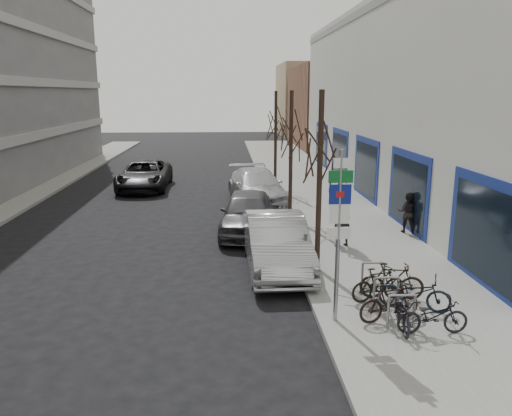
{
  "coord_description": "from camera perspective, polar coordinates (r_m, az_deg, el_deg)",
  "views": [
    {
      "loc": [
        -0.14,
        -10.79,
        5.42
      ],
      "look_at": [
        0.76,
        3.9,
        2.0
      ],
      "focal_mm": 35.0,
      "sensor_mm": 36.0,
      "label": 1
    }
  ],
  "objects": [
    {
      "name": "meter_back",
      "position": [
        25.3,
        1.75,
        2.82
      ],
      "size": [
        0.1,
        0.08,
        1.27
      ],
      "color": "gray",
      "rests_on": "sidewalk_east"
    },
    {
      "name": "brick_building_far",
      "position": [
        52.48,
        11.22,
        11.28
      ],
      "size": [
        12.0,
        14.0,
        8.0
      ],
      "primitive_type": "cube",
      "color": "brown",
      "rests_on": "ground"
    },
    {
      "name": "highway_sign_pole",
      "position": [
        11.46,
        9.43,
        -2.06
      ],
      "size": [
        0.55,
        0.1,
        4.2
      ],
      "color": "gray",
      "rests_on": "ground"
    },
    {
      "name": "pedestrian_near",
      "position": [
        17.54,
        9.8,
        -1.26
      ],
      "size": [
        0.83,
        0.68,
        1.96
      ],
      "primitive_type": "imported",
      "rotation": [
        0.0,
        0.0,
        3.48
      ],
      "color": "black",
      "rests_on": "sidewalk_east"
    },
    {
      "name": "bike_near_left",
      "position": [
        12.06,
        16.45,
        -10.88
      ],
      "size": [
        0.7,
        1.62,
        0.96
      ],
      "primitive_type": "imported",
      "rotation": [
        0.0,
        0.0,
        -0.15
      ],
      "color": "black",
      "rests_on": "sidewalk_east"
    },
    {
      "name": "bike_near_right",
      "position": [
        12.28,
        15.02,
        -10.32
      ],
      "size": [
        1.66,
        0.84,
        0.96
      ],
      "primitive_type": "imported",
      "rotation": [
        0.0,
        0.0,
        1.81
      ],
      "color": "black",
      "rests_on": "sidewalk_east"
    },
    {
      "name": "bike_far_curb",
      "position": [
        11.97,
        19.56,
        -11.24
      ],
      "size": [
        1.61,
        0.51,
        0.98
      ],
      "primitive_type": "imported",
      "rotation": [
        0.0,
        0.0,
        1.55
      ],
      "color": "black",
      "rests_on": "sidewalk_east"
    },
    {
      "name": "meter_mid",
      "position": [
        19.94,
        3.19,
        0.01
      ],
      "size": [
        0.1,
        0.08,
        1.27
      ],
      "color": "gray",
      "rests_on": "sidewalk_east"
    },
    {
      "name": "lane_car",
      "position": [
        29.34,
        -12.61,
        3.72
      ],
      "size": [
        2.7,
        5.84,
        1.62
      ],
      "primitive_type": "imported",
      "rotation": [
        0.0,
        0.0,
        0.0
      ],
      "color": "black",
      "rests_on": "ground"
    },
    {
      "name": "bike_rack",
      "position": [
        12.96,
        14.65,
        -8.92
      ],
      "size": [
        0.66,
        2.26,
        0.83
      ],
      "color": "gray",
      "rests_on": "sidewalk_east"
    },
    {
      "name": "bike_mid_curb",
      "position": [
        13.05,
        17.69,
        -8.85
      ],
      "size": [
        1.81,
        1.17,
        1.06
      ],
      "primitive_type": "imported",
      "rotation": [
        0.0,
        0.0,
        1.17
      ],
      "color": "black",
      "rests_on": "sidewalk_east"
    },
    {
      "name": "bike_far_inner",
      "position": [
        13.53,
        15.28,
        -8.02
      ],
      "size": [
        1.72,
        0.76,
        1.01
      ],
      "primitive_type": "imported",
      "rotation": [
        0.0,
        0.0,
        1.41
      ],
      "color": "black",
      "rests_on": "sidewalk_east"
    },
    {
      "name": "ground",
      "position": [
        12.07,
        -2.54,
        -13.59
      ],
      "size": [
        120.0,
        120.0,
        0.0
      ],
      "primitive_type": "plane",
      "color": "black",
      "rests_on": "ground"
    },
    {
      "name": "pedestrian_far",
      "position": [
        19.96,
        16.95,
        -0.44
      ],
      "size": [
        0.71,
        0.64,
        1.6
      ],
      "primitive_type": "imported",
      "rotation": [
        0.0,
        0.0,
        2.61
      ],
      "color": "black",
      "rests_on": "sidewalk_east"
    },
    {
      "name": "sidewalk_east",
      "position": [
        21.96,
        8.81,
        -1.16
      ],
      "size": [
        5.0,
        70.0,
        0.15
      ],
      "primitive_type": "cube",
      "color": "slate",
      "rests_on": "ground"
    },
    {
      "name": "tree_mid",
      "position": [
        21.01,
        4.06,
        9.46
      ],
      "size": [
        1.8,
        1.8,
        5.5
      ],
      "color": "black",
      "rests_on": "ground"
    },
    {
      "name": "parked_car_back",
      "position": [
        24.87,
        0.11,
        2.46
      ],
      "size": [
        3.1,
        6.02,
        1.67
      ],
      "primitive_type": "imported",
      "rotation": [
        0.0,
        0.0,
        0.14
      ],
      "color": "#B6B5BB",
      "rests_on": "ground"
    },
    {
      "name": "meter_front",
      "position": [
        14.68,
        5.66,
        -4.84
      ],
      "size": [
        0.1,
        0.08,
        1.27
      ],
      "color": "gray",
      "rests_on": "sidewalk_east"
    },
    {
      "name": "tree_far",
      "position": [
        27.46,
        2.27,
        10.32
      ],
      "size": [
        1.8,
        1.8,
        5.5
      ],
      "color": "black",
      "rests_on": "ground"
    },
    {
      "name": "parked_car_mid",
      "position": [
        19.51,
        -0.98,
        -0.51
      ],
      "size": [
        2.49,
        5.09,
        1.67
      ],
      "primitive_type": "imported",
      "rotation": [
        0.0,
        0.0,
        -0.11
      ],
      "color": "#48484D",
      "rests_on": "ground"
    },
    {
      "name": "tan_building_far",
      "position": [
        67.19,
        8.41,
        12.15
      ],
      "size": [
        13.0,
        12.0,
        9.0
      ],
      "primitive_type": "cube",
      "color": "#937A5B",
      "rests_on": "ground"
    },
    {
      "name": "bike_mid_inner",
      "position": [
        13.35,
        13.81,
        -8.4
      ],
      "size": [
        1.6,
        0.82,
        0.93
      ],
      "primitive_type": "imported",
      "rotation": [
        0.0,
        0.0,
        1.82
      ],
      "color": "black",
      "rests_on": "sidewalk_east"
    },
    {
      "name": "tree_near",
      "position": [
        14.61,
        7.39,
        7.81
      ],
      "size": [
        1.8,
        1.8,
        5.5
      ],
      "color": "black",
      "rests_on": "ground"
    },
    {
      "name": "parked_car_front",
      "position": [
        15.58,
        2.33,
        -3.98
      ],
      "size": [
        1.91,
        5.19,
        1.7
      ],
      "primitive_type": "imported",
      "rotation": [
        0.0,
        0.0,
        0.02
      ],
      "color": "#B0B1B6",
      "rests_on": "ground"
    }
  ]
}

